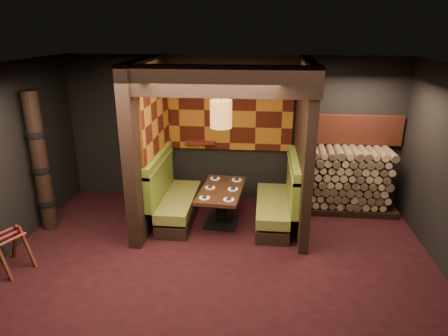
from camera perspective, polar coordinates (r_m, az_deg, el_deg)
floor at (r=5.92m, az=-1.31°, el=-14.98°), size 6.50×5.50×0.02m
ceiling at (r=4.89m, az=-1.58°, el=13.88°), size 6.50×5.50×0.02m
wall_back at (r=7.85m, az=1.07°, el=5.48°), size 6.50×0.02×2.85m
wall_front at (r=2.89m, az=-8.76°, el=-22.45°), size 6.50×0.02×2.85m
partition_left at (r=7.04m, az=-10.73°, el=3.44°), size 0.20×2.20×2.85m
partition_right at (r=6.84m, az=11.26°, el=2.93°), size 0.15×2.10×2.85m
header_beam at (r=5.61m, az=-0.89°, el=12.27°), size 2.85×0.18×0.44m
tapa_back_panel at (r=7.72m, az=0.88°, el=8.24°), size 2.40×0.06×1.55m
tapa_side_panel at (r=7.06m, az=-9.62°, el=7.13°), size 0.04×1.85×1.45m
lacquer_shelf at (r=7.88m, az=-3.36°, el=3.65°), size 0.60×0.12×0.07m
booth_bench_left at (r=7.29m, az=-7.28°, el=-4.37°), size 0.68×1.60×1.14m
booth_bench_right at (r=7.12m, az=7.79°, el=-4.99°), size 0.68×1.60×1.14m
dining_table at (r=7.03m, az=-0.36°, el=-4.73°), size 0.79×1.34×0.68m
place_settings at (r=6.93m, az=-0.36°, el=-2.89°), size 0.65×1.09×0.03m
pendant_lamp at (r=6.49m, az=-0.44°, el=7.73°), size 0.36×0.36×1.07m
luggage_rack at (r=6.63m, az=-28.39°, el=-10.12°), size 0.72×0.63×0.65m
totem_column at (r=7.30m, az=-24.74°, el=0.55°), size 0.31×0.31×2.40m
firewood_stack at (r=7.86m, az=17.62°, el=-1.68°), size 1.73×0.70×1.22m
mosaic_header at (r=7.91m, az=17.84°, el=5.22°), size 1.83×0.10×0.56m
bay_front_post at (r=7.10m, az=11.81°, el=3.50°), size 0.08×0.08×2.85m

